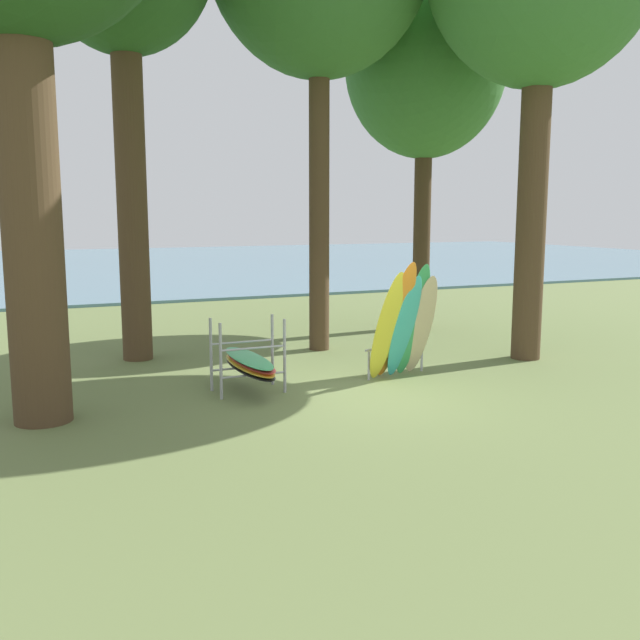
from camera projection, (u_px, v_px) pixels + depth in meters
name	position (u px, v px, depth m)	size (l,w,h in m)	color
ground_plane	(369.00, 394.00, 11.74)	(80.00, 80.00, 0.00)	olive
lake_water	(114.00, 265.00, 39.97)	(80.00, 36.00, 0.10)	slate
tree_mid_behind	(425.00, 66.00, 17.54)	(4.04, 4.04, 9.00)	#42301E
leaning_board_pile	(404.00, 324.00, 12.66)	(1.47, 1.02, 2.17)	yellow
board_storage_rack	(249.00, 363.00, 11.82)	(1.15, 2.11, 1.25)	#9EA0A5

